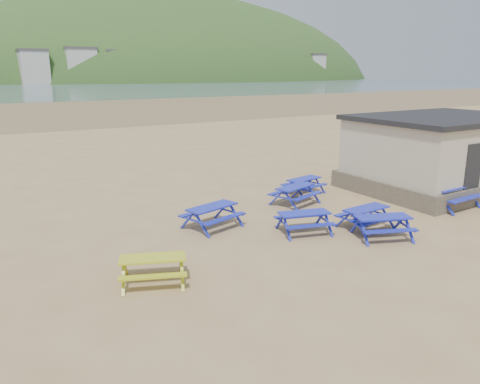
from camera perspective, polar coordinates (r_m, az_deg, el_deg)
ground at (r=14.54m, az=0.55°, el=-5.48°), size 400.00×400.00×0.00m
wet_sand at (r=67.21m, az=-25.01°, el=9.03°), size 400.00×400.00×0.00m
picnic_table_blue_a at (r=15.29m, az=-3.41°, el=-3.03°), size 2.05×1.82×0.73m
picnic_table_blue_b at (r=19.65m, az=7.78°, el=0.74°), size 1.77×1.54×0.65m
picnic_table_blue_c at (r=18.04m, az=6.74°, el=-0.37°), size 2.04×1.82×0.72m
picnic_table_blue_d at (r=14.93m, az=7.81°, el=-3.70°), size 1.89×1.67×0.67m
picnic_table_blue_e at (r=14.98m, az=16.94°, el=-4.12°), size 2.04×1.85×0.70m
picnic_table_blue_f at (r=19.18m, az=24.20°, el=-0.52°), size 2.03×1.67×0.82m
picnic_table_yellow at (r=11.62m, az=-10.54°, el=-9.31°), size 1.93×1.76×0.66m
amenity_block at (r=21.96m, az=23.25°, el=4.46°), size 7.40×5.40×3.15m
headland_town at (r=260.57m, az=-9.09°, el=11.18°), size 264.00×144.00×108.00m
picnic_table_blue_g at (r=15.78m, az=15.07°, el=-3.06°), size 1.73×1.44×0.68m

